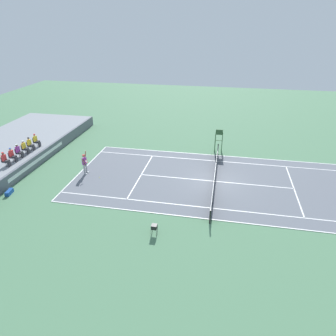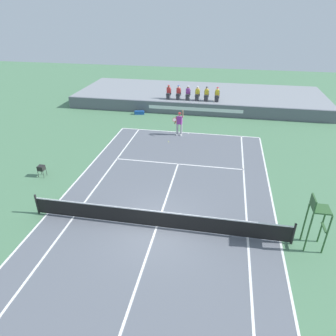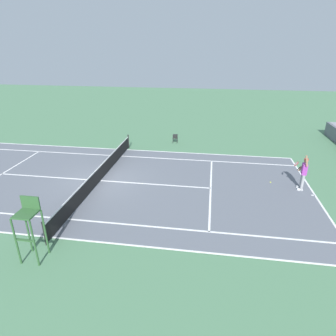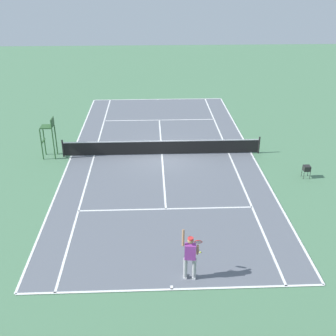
{
  "view_description": "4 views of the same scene",
  "coord_description": "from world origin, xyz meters",
  "px_view_note": "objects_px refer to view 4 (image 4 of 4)",
  "views": [
    {
      "loc": [
        -22.67,
        -0.39,
        12.35
      ],
      "look_at": [
        -0.2,
        3.96,
        1.0
      ],
      "focal_mm": 32.22,
      "sensor_mm": 36.0,
      "label": 1
    },
    {
      "loc": [
        2.57,
        -10.9,
        9.14
      ],
      "look_at": [
        -0.2,
        3.96,
        1.0
      ],
      "focal_mm": 32.82,
      "sensor_mm": 36.0,
      "label": 2
    },
    {
      "loc": [
        14.47,
        6.21,
        7.36
      ],
      "look_at": [
        -0.2,
        3.96,
        1.0
      ],
      "focal_mm": 30.79,
      "sensor_mm": 36.0,
      "label": 3
    },
    {
      "loc": [
        0.63,
        23.41,
        10.33
      ],
      "look_at": [
        -0.2,
        3.96,
        1.0
      ],
      "focal_mm": 44.84,
      "sensor_mm": 36.0,
      "label": 4
    }
  ],
  "objects_px": {
    "tennis_ball": "(200,252)",
    "umpire_chair": "(49,133)",
    "tennis_player": "(190,256)",
    "ball_hopper": "(307,168)"
  },
  "relations": [
    {
      "from": "tennis_ball",
      "to": "ball_hopper",
      "type": "xyz_separation_m",
      "value": [
        -6.47,
        -6.42,
        0.54
      ]
    },
    {
      "from": "umpire_chair",
      "to": "ball_hopper",
      "type": "distance_m",
      "value": 14.8
    },
    {
      "from": "tennis_player",
      "to": "ball_hopper",
      "type": "distance_m",
      "value": 10.59
    },
    {
      "from": "tennis_ball",
      "to": "ball_hopper",
      "type": "relative_size",
      "value": 0.1
    },
    {
      "from": "tennis_player",
      "to": "umpire_chair",
      "type": "bearing_deg",
      "value": -57.01
    },
    {
      "from": "tennis_ball",
      "to": "umpire_chair",
      "type": "bearing_deg",
      "value": -51.15
    },
    {
      "from": "tennis_player",
      "to": "tennis_ball",
      "type": "xyz_separation_m",
      "value": [
        -0.56,
        -1.5,
        -0.96
      ]
    },
    {
      "from": "tennis_ball",
      "to": "ball_hopper",
      "type": "height_order",
      "value": "ball_hopper"
    },
    {
      "from": "tennis_ball",
      "to": "umpire_chair",
      "type": "height_order",
      "value": "umpire_chair"
    },
    {
      "from": "tennis_player",
      "to": "ball_hopper",
      "type": "relative_size",
      "value": 2.98
    }
  ]
}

